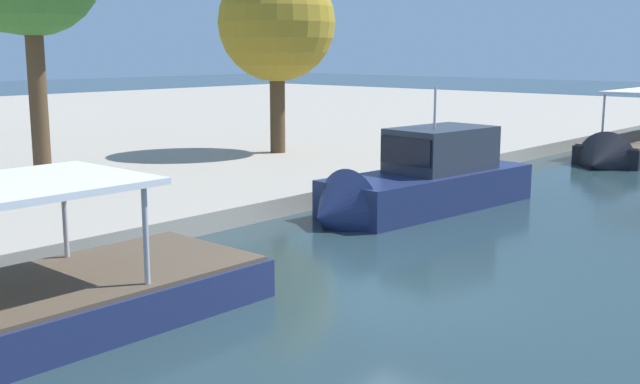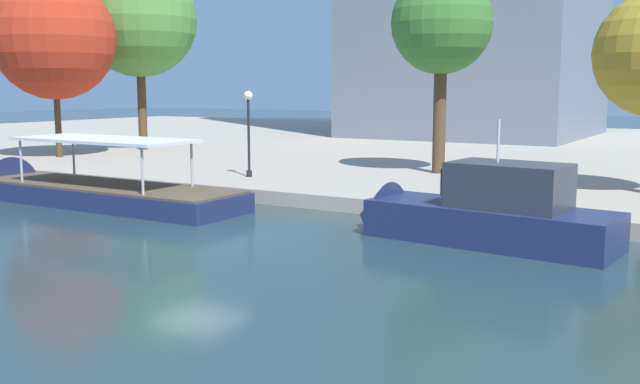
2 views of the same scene
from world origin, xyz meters
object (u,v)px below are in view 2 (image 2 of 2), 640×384
Objects in this scene: tour_boat_1 at (85,196)px; lamp_post at (249,122)px; tree_0 at (141,16)px; tree_2 at (437,27)px; motor_yacht_2 at (473,218)px; tree_1 at (54,39)px.

lamp_post is at bearing -116.76° from tour_boat_1.
tree_0 is (-11.74, 15.40, 9.06)m from tour_boat_1.
tree_2 reaches higher than lamp_post.
motor_yacht_2 is at bearing -62.67° from tree_2.
tree_2 is at bearing -57.00° from motor_yacht_2.
tour_boat_1 is 8.03m from lamp_post.
lamp_post is 18.56m from tree_0.
tour_boat_1 is at bearing -117.05° from lamp_post.
tree_2 reaches higher than tour_boat_1.
motor_yacht_2 is (16.24, 0.91, 0.44)m from tour_boat_1.
tree_1 is (-12.23, 8.82, 7.24)m from tour_boat_1.
tree_2 is at bearing 10.16° from tree_1.
motor_yacht_2 is at bearing -24.28° from lamp_post.
lamp_post is at bearing -18.62° from motor_yacht_2.
tree_1 reaches higher than tree_2.
motor_yacht_2 is 30.32m from tree_1.
tree_2 is (6.67, 6.12, 4.43)m from lamp_post.
tour_boat_1 is at bearing -35.80° from tree_1.
motor_yacht_2 is 15.04m from tree_2.
tree_1 is 22.67m from tree_2.
tree_0 is 6.85m from tree_1.
lamp_post reaches higher than motor_yacht_2.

